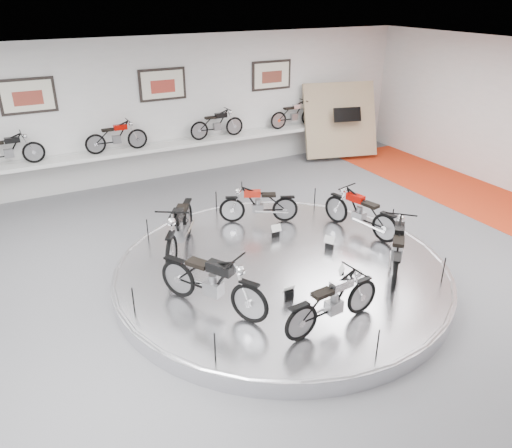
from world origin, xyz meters
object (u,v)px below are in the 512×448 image
bike_a (360,212)px  bike_b (259,204)px  shelf (170,146)px  bike_f (397,247)px  bike_e (333,301)px  bike_d (212,281)px  display_platform (281,272)px  bike_c (179,227)px

bike_a → bike_b: bike_a is taller
bike_a → shelf: bearing=6.7°
shelf → bike_f: size_ratio=6.44×
bike_e → bike_f: 2.23m
bike_a → bike_d: bike_d is taller
display_platform → bike_b: bearing=74.5°
shelf → bike_c: 5.24m
shelf → bike_e: bearing=-91.8°
shelf → bike_e: (-0.26, -8.41, -0.24)m
bike_a → bike_c: size_ratio=0.86×
display_platform → shelf: shelf is taller
bike_f → shelf: bearing=57.4°
display_platform → bike_b: (0.54, 1.96, 0.60)m
bike_d → bike_b: bearing=108.2°
bike_d → bike_e: bike_d is taller
bike_c → display_platform: bearing=79.5°
shelf → bike_f: bearing=-76.6°
bike_d → bike_c: bearing=143.3°
bike_d → display_platform: bearing=80.8°
bike_a → bike_f: bike_f is taller
bike_c → bike_f: (3.33, -2.56, -0.06)m
display_platform → bike_a: bike_a is taller
bike_b → bike_d: (-2.28, -2.66, 0.08)m
bike_b → bike_c: bearing=40.8°
shelf → bike_b: size_ratio=7.27×
display_platform → bike_e: (-0.26, -2.01, 0.61)m
shelf → bike_c: bike_c is taller
bike_b → bike_f: (1.25, -3.12, 0.06)m
bike_b → bike_e: (-0.81, -3.97, 0.02)m
bike_e → display_platform: bearing=76.5°
bike_d → bike_f: size_ratio=1.06×
bike_a → bike_b: 2.25m
bike_b → bike_a: bearing=164.5°
bike_a → bike_d: bearing=92.5°
bike_c → bike_f: bearing=84.2°
bike_c → bike_a: bearing=108.1°
display_platform → bike_c: bike_c is taller
display_platform → bike_a: (2.24, 0.48, 0.63)m
shelf → bike_f: (1.80, -7.57, -0.20)m
bike_b → bike_c: 2.15m
display_platform → bike_d: (-1.74, -0.70, 0.68)m
bike_a → bike_c: 3.88m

